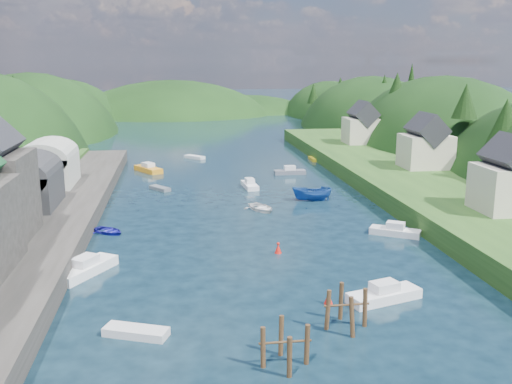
{
  "coord_description": "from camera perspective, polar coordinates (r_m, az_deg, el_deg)",
  "views": [
    {
      "loc": [
        -8.71,
        -33.78,
        18.37
      ],
      "look_at": [
        0.0,
        28.0,
        4.0
      ],
      "focal_mm": 40.0,
      "sensor_mm": 36.0,
      "label": 1
    }
  ],
  "objects": [
    {
      "name": "boat_sheds",
      "position": [
        75.94,
        -21.07,
        2.17
      ],
      "size": [
        7.0,
        21.0,
        7.5
      ],
      "color": "#2D2D30",
      "rests_on": "quay_left"
    },
    {
      "name": "far_hills",
      "position": [
        210.06,
        -5.26,
        4.93
      ],
      "size": [
        103.0,
        68.0,
        44.0
      ],
      "color": "black",
      "rests_on": "ground"
    },
    {
      "name": "piling_cluster_far",
      "position": [
        41.33,
        9.02,
        -11.79
      ],
      "size": [
        3.25,
        3.03,
        3.48
      ],
      "color": "#382314",
      "rests_on": "ground"
    },
    {
      "name": "terrace_right",
      "position": [
        82.91,
        16.16,
        0.5
      ],
      "size": [
        16.0,
        120.0,
        2.4
      ],
      "primitive_type": "cube",
      "color": "#234719",
      "rests_on": "ground"
    },
    {
      "name": "hillside_right",
      "position": [
        124.03,
        17.84,
        0.34
      ],
      "size": [
        36.0,
        245.56,
        48.0
      ],
      "color": "black",
      "rests_on": "ground"
    },
    {
      "name": "hill_trees",
      "position": [
        99.63,
        -2.08,
        8.74
      ],
      "size": [
        91.55,
        146.78,
        12.74
      ],
      "color": "black",
      "rests_on": "ground"
    },
    {
      "name": "right_bank_cottages",
      "position": [
        90.81,
        15.96,
        4.54
      ],
      "size": [
        9.0,
        59.24,
        8.41
      ],
      "color": "beige",
      "rests_on": "terrace_right"
    },
    {
      "name": "ground",
      "position": [
        86.21,
        -2.04,
        0.66
      ],
      "size": [
        600.0,
        600.0,
        0.0
      ],
      "primitive_type": "plane",
      "color": "black",
      "rests_on": "ground"
    },
    {
      "name": "piling_cluster_near",
      "position": [
        36.34,
        2.92,
        -15.49
      ],
      "size": [
        3.29,
        3.06,
        3.25
      ],
      "color": "#382314",
      "rests_on": "ground"
    },
    {
      "name": "channel_buoy_near",
      "position": [
        45.19,
        7.26,
        -10.46
      ],
      "size": [
        0.7,
        0.7,
        1.1
      ],
      "color": "red",
      "rests_on": "ground"
    },
    {
      "name": "channel_buoy_far",
      "position": [
        56.05,
        2.23,
        -5.65
      ],
      "size": [
        0.7,
        0.7,
        1.1
      ],
      "color": "red",
      "rests_on": "ground"
    },
    {
      "name": "quay_left",
      "position": [
        58.55,
        -22.86,
        -5.35
      ],
      "size": [
        12.0,
        110.0,
        2.0
      ],
      "primitive_type": "cube",
      "color": "#2D2B28",
      "rests_on": "ground"
    },
    {
      "name": "moored_boats",
      "position": [
        60.28,
        -1.69,
        -4.19
      ],
      "size": [
        37.35,
        95.93,
        2.2
      ],
      "color": "silver",
      "rests_on": "ground"
    }
  ]
}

